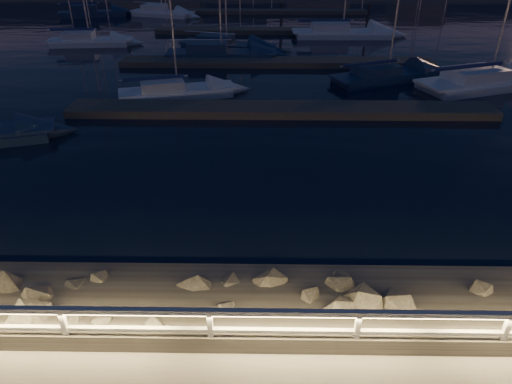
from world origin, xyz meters
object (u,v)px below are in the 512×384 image
sailboat_f (175,90)px  sailboat_h (486,80)px  sailboat_j (219,53)px  sailboat_g (224,44)px  sailboat_i (92,12)px  sailboat_k (340,32)px  guard_rail (305,321)px  sailboat_m (161,12)px  sailboat_c (385,75)px  sailboat_e (88,40)px

sailboat_f → sailboat_h: bearing=-9.6°
sailboat_h → sailboat_j: (-16.82, 6.83, 0.00)m
sailboat_g → sailboat_i: 23.03m
sailboat_j → sailboat_k: 13.23m
guard_rail → sailboat_g: size_ratio=3.42×
sailboat_i → sailboat_m: sailboat_i is taller
sailboat_g → sailboat_c: bearing=-21.8°
sailboat_g → sailboat_j: size_ratio=0.94×
sailboat_i → sailboat_k: bearing=-37.6°
guard_rail → sailboat_i: 51.42m
sailboat_e → sailboat_k: bearing=5.2°
sailboat_h → sailboat_i: size_ratio=1.23×
guard_rail → sailboat_h: sailboat_h is taller
sailboat_k → sailboat_m: bearing=146.7°
sailboat_m → sailboat_c: bearing=-34.7°
sailboat_c → sailboat_k: size_ratio=0.84×
sailboat_c → sailboat_k: 14.04m
sailboat_e → sailboat_j: sailboat_j is taller
sailboat_g → sailboat_k: 11.28m
sailboat_e → sailboat_i: 15.74m
sailboat_c → sailboat_m: (-19.29, 25.55, 0.04)m
sailboat_e → sailboat_k: size_ratio=0.76×
sailboat_f → sailboat_c: bearing=-1.2°
sailboat_h → sailboat_m: size_ratio=1.26×
sailboat_e → sailboat_h: sailboat_h is taller
sailboat_h → sailboat_m: bearing=112.7°
guard_rail → sailboat_j: bearing=98.6°
sailboat_f → sailboat_i: (-14.21, 28.68, 0.06)m
sailboat_g → sailboat_k: bearing=44.9°
sailboat_g → sailboat_k: (10.00, 5.21, 0.05)m
guard_rail → sailboat_k: size_ratio=2.90×
sailboat_f → sailboat_g: sailboat_g is taller
sailboat_e → sailboat_f: (9.56, -13.64, -0.03)m
sailboat_f → sailboat_k: size_ratio=0.73×
sailboat_i → sailboat_e: bearing=-87.2°
sailboat_f → sailboat_i: size_ratio=0.87×
guard_rail → sailboat_i: bearing=113.1°
sailboat_f → sailboat_j: bearing=62.8°
sailboat_m → sailboat_g: bearing=-45.0°
sailboat_k → sailboat_e: bearing=-171.2°
sailboat_h → sailboat_k: bearing=93.0°
sailboat_c → sailboat_j: size_ratio=0.93×
sailboat_c → sailboat_e: bearing=132.1°
sailboat_e → sailboat_f: sailboat_e is taller
sailboat_e → sailboat_k: sailboat_k is taller
sailboat_h → sailboat_j: bearing=137.5°
sailboat_e → sailboat_m: sailboat_m is taller
guard_rail → sailboat_e: (-15.49, 32.27, -0.95)m
sailboat_h → guard_rail: bearing=-141.7°
sailboat_c → sailboat_g: size_ratio=0.99×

